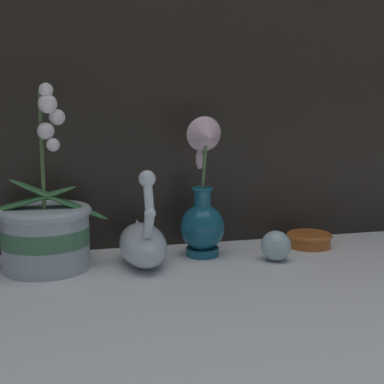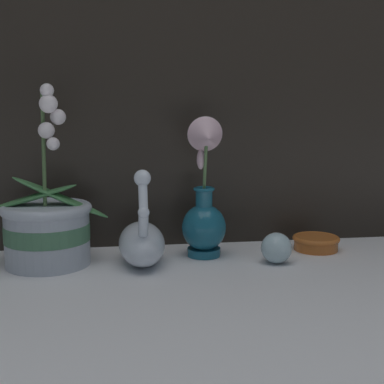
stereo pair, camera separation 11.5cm
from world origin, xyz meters
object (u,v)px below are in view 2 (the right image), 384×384
(orchid_potted_plant, at_px, (47,227))
(amber_dish, at_px, (316,242))
(blue_vase, at_px, (204,210))
(swan_figurine, at_px, (142,240))
(glass_sphere, at_px, (276,248))

(orchid_potted_plant, distance_m, amber_dish, 0.61)
(orchid_potted_plant, xyz_separation_m, blue_vase, (0.34, 0.01, 0.03))
(orchid_potted_plant, bearing_deg, blue_vase, 1.85)
(orchid_potted_plant, xyz_separation_m, amber_dish, (0.61, 0.03, -0.06))
(swan_figurine, distance_m, blue_vase, 0.16)
(swan_figurine, distance_m, amber_dish, 0.42)
(orchid_potted_plant, distance_m, swan_figurine, 0.20)
(swan_figurine, xyz_separation_m, amber_dish, (0.41, 0.05, -0.03))
(swan_figurine, relative_size, blue_vase, 0.69)
(glass_sphere, bearing_deg, swan_figurine, 172.15)
(amber_dish, bearing_deg, glass_sphere, -144.05)
(orchid_potted_plant, height_order, blue_vase, orchid_potted_plant)
(swan_figurine, relative_size, amber_dish, 1.96)
(swan_figurine, bearing_deg, blue_vase, 12.81)
(swan_figurine, xyz_separation_m, blue_vase, (0.14, 0.03, 0.06))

